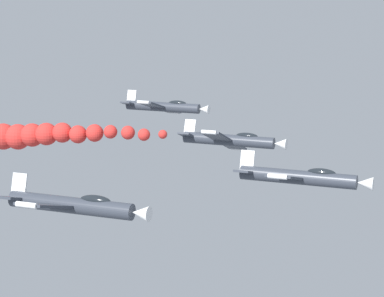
{
  "coord_description": "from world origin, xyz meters",
  "views": [
    {
      "loc": [
        60.95,
        23.85,
        143.19
      ],
      "look_at": [
        0.0,
        0.0,
        129.51
      ],
      "focal_mm": 70.98,
      "sensor_mm": 36.0,
      "label": 1
    }
  ],
  "objects_px": {
    "airplane_left_inner": "(230,140)",
    "airplane_right_inner": "(73,205)",
    "airplane_left_outer": "(164,107)",
    "airplane_lead": "(300,177)"
  },
  "relations": [
    {
      "from": "airplane_lead",
      "to": "airplane_left_outer",
      "type": "distance_m",
      "value": 32.85
    },
    {
      "from": "airplane_right_inner",
      "to": "airplane_left_outer",
      "type": "height_order",
      "value": "airplane_left_outer"
    },
    {
      "from": "airplane_left_inner",
      "to": "airplane_left_outer",
      "type": "bearing_deg",
      "value": -135.08
    },
    {
      "from": "airplane_lead",
      "to": "airplane_right_inner",
      "type": "relative_size",
      "value": 1.0
    },
    {
      "from": "airplane_right_inner",
      "to": "airplane_left_outer",
      "type": "xyz_separation_m",
      "value": [
        -37.89,
        -9.87,
        0.63
      ]
    },
    {
      "from": "airplane_lead",
      "to": "airplane_left_inner",
      "type": "distance_m",
      "value": 15.66
    },
    {
      "from": "airplane_left_outer",
      "to": "airplane_right_inner",
      "type": "bearing_deg",
      "value": 14.6
    },
    {
      "from": "airplane_left_inner",
      "to": "airplane_right_inner",
      "type": "relative_size",
      "value": 1.0
    },
    {
      "from": "airplane_right_inner",
      "to": "airplane_left_outer",
      "type": "bearing_deg",
      "value": -165.4
    },
    {
      "from": "airplane_left_inner",
      "to": "airplane_left_outer",
      "type": "distance_m",
      "value": 17.25
    }
  ]
}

